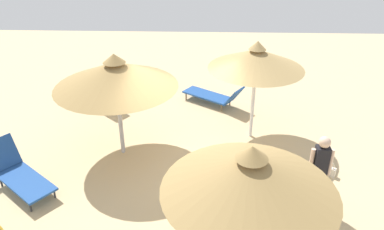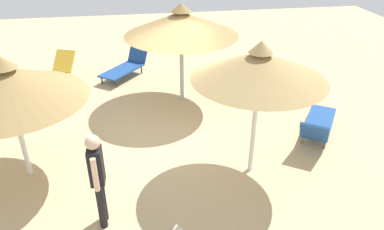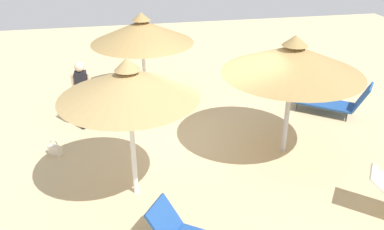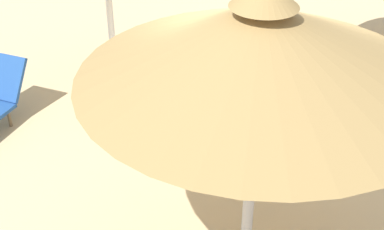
% 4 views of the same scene
% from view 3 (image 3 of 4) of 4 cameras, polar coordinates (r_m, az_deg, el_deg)
% --- Properties ---
extents(ground, '(24.00, 24.00, 0.10)m').
position_cam_3_polar(ground, '(9.72, 2.44, -4.60)').
color(ground, tan).
extents(parasol_umbrella_edge, '(2.49, 2.49, 2.77)m').
position_cam_3_polar(parasol_umbrella_edge, '(7.16, -8.83, 4.29)').
color(parasol_umbrella_edge, white).
rests_on(parasol_umbrella_edge, ground).
extents(parasol_umbrella_center, '(2.85, 2.85, 2.53)m').
position_cam_3_polar(parasol_umbrella_center, '(11.55, -6.96, 11.45)').
color(parasol_umbrella_center, white).
rests_on(parasol_umbrella_center, ground).
extents(parasol_umbrella_front, '(3.00, 3.00, 2.72)m').
position_cam_3_polar(parasol_umbrella_front, '(8.85, 13.88, 7.50)').
color(parasol_umbrella_front, '#B2B2B7').
rests_on(parasol_umbrella_front, ground).
extents(lounge_chair_back, '(2.20, 1.39, 0.96)m').
position_cam_3_polar(lounge_chair_back, '(13.11, 11.58, 5.72)').
color(lounge_chair_back, gold).
rests_on(lounge_chair_back, ground).
extents(lounge_chair_far_left, '(1.91, 1.71, 0.99)m').
position_cam_3_polar(lounge_chair_far_left, '(11.67, 19.32, 1.80)').
color(lounge_chair_far_left, '#1E478C').
rests_on(lounge_chair_far_left, ground).
extents(person_standing_near_right, '(0.46, 0.24, 1.77)m').
position_cam_3_polar(person_standing_near_right, '(10.39, -14.96, 3.20)').
color(person_standing_near_right, black).
rests_on(person_standing_near_right, ground).
extents(handbag, '(0.32, 0.28, 0.38)m').
position_cam_3_polar(handbag, '(9.82, -18.52, -4.54)').
color(handbag, beige).
rests_on(handbag, ground).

